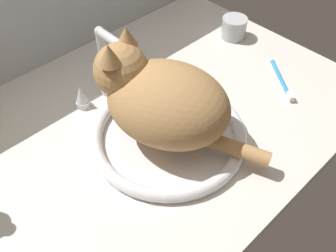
% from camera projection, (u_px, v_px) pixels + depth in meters
% --- Properties ---
extents(countertop, '(1.05, 0.70, 0.03)m').
position_uv_depth(countertop, '(144.00, 127.00, 0.87)').
color(countertop, silver).
rests_on(countertop, ground).
extents(sink_basin, '(0.34, 0.34, 0.03)m').
position_uv_depth(sink_basin, '(168.00, 135.00, 0.81)').
color(sink_basin, white).
rests_on(sink_basin, countertop).
extents(faucet, '(0.18, 0.11, 0.18)m').
position_uv_depth(faucet, '(107.00, 70.00, 0.87)').
color(faucet, silver).
rests_on(faucet, countertop).
extents(cat, '(0.28, 0.37, 0.21)m').
position_uv_depth(cat, '(159.00, 98.00, 0.75)').
color(cat, tan).
rests_on(cat, sink_basin).
extents(metal_jar, '(0.07, 0.07, 0.06)m').
position_uv_depth(metal_jar, '(234.00, 28.00, 1.07)').
color(metal_jar, '#B2B5BA').
rests_on(metal_jar, countertop).
extents(toothbrush, '(0.11, 0.13, 0.02)m').
position_uv_depth(toothbrush, '(282.00, 81.00, 0.95)').
color(toothbrush, '#338CD1').
rests_on(toothbrush, countertop).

